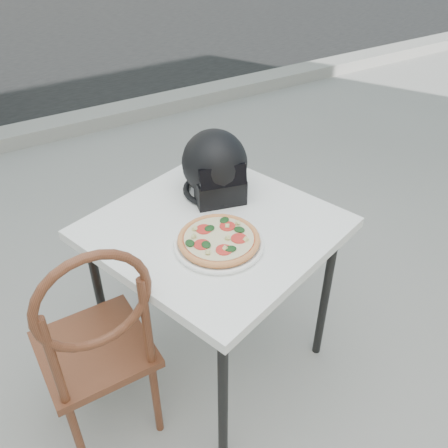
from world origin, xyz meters
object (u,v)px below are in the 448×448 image
helmet (215,167)px  cafe_chair_main (96,339)px  pizza (219,239)px  cafe_table_main (214,239)px  plate (219,244)px

helmet → cafe_chair_main: bearing=-140.8°
helmet → pizza: bearing=-103.7°
cafe_table_main → helmet: size_ratio=3.18×
plate → cafe_table_main: bearing=68.9°
pizza → cafe_chair_main: (-0.50, -0.00, -0.25)m
plate → cafe_chair_main: (-0.50, -0.00, -0.23)m
pizza → cafe_chair_main: bearing=-179.6°
plate → pizza: size_ratio=0.84×
helmet → cafe_chair_main: 0.81m
cafe_table_main → pizza: 0.17m
pizza → plate: bearing=-81.6°
helmet → cafe_chair_main: helmet is taller
pizza → helmet: 0.37m
cafe_table_main → helmet: (0.11, 0.19, 0.19)m
plate → helmet: (0.16, 0.32, 0.11)m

